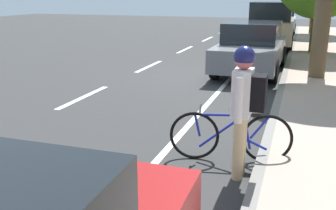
# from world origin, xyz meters

# --- Properties ---
(ground) EXTENTS (55.57, 55.57, 0.00)m
(ground) POSITION_xyz_m (0.00, 0.00, 0.00)
(ground) COLOR #333333
(curb_edge) EXTENTS (0.16, 34.73, 0.13)m
(curb_edge) POSITION_xyz_m (1.53, 0.00, 0.06)
(curb_edge) COLOR gray
(curb_edge) RESTS_ON ground
(lane_stripe_centre) EXTENTS (0.14, 35.80, 0.01)m
(lane_stripe_centre) POSITION_xyz_m (-2.84, 0.53, 0.00)
(lane_stripe_centre) COLOR white
(lane_stripe_centre) RESTS_ON ground
(lane_stripe_bike_edge) EXTENTS (0.12, 34.73, 0.01)m
(lane_stripe_bike_edge) POSITION_xyz_m (0.06, 0.00, 0.00)
(lane_stripe_bike_edge) COLOR white
(lane_stripe_bike_edge) RESTS_ON ground
(parked_sedan_grey_second) EXTENTS (1.89, 4.42, 1.52)m
(parked_sedan_grey_second) POSITION_xyz_m (0.47, 0.69, 0.75)
(parked_sedan_grey_second) COLOR slate
(parked_sedan_grey_second) RESTS_ON ground
(parked_suv_tan_mid) EXTENTS (2.05, 4.74, 1.99)m
(parked_suv_tan_mid) POSITION_xyz_m (0.54, 6.79, 1.03)
(parked_suv_tan_mid) COLOR tan
(parked_suv_tan_mid) RESTS_ON ground
(parked_sedan_white_far) EXTENTS (1.93, 4.45, 1.52)m
(parked_sedan_white_far) POSITION_xyz_m (0.53, 13.65, 0.75)
(parked_sedan_white_far) COLOR white
(parked_sedan_white_far) RESTS_ON ground
(bicycle_at_curb) EXTENTS (1.74, 0.52, 0.78)m
(bicycle_at_curb) POSITION_xyz_m (1.06, -6.14, 0.38)
(bicycle_at_curb) COLOR black
(bicycle_at_curb) RESTS_ON ground
(cyclist_with_backpack) EXTENTS (0.42, 0.62, 1.75)m
(cyclist_with_backpack) POSITION_xyz_m (1.29, -6.59, 1.07)
(cyclist_with_backpack) COLOR #C6B284
(cyclist_with_backpack) RESTS_ON ground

